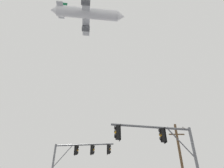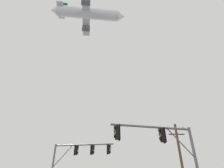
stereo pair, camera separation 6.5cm
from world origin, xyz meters
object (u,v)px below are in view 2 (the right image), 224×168
Objects in this scene: signal_pole_near at (165,147)px; utility_pole at (182,163)px; signal_pole_far at (76,159)px; airplane at (88,14)px.

signal_pole_near is 0.64× the size of utility_pole.
signal_pole_far is (-7.08, 7.67, 0.66)m from signal_pole_near.
signal_pole_far is at bearing -172.90° from utility_pole.
signal_pole_near is 0.27× the size of airplane.
signal_pole_far is 11.23m from utility_pole.
signal_pole_far is at bearing -79.10° from airplane.
airplane is at bearing 132.28° from utility_pole.
signal_pole_far reaches higher than signal_pole_near.
airplane is at bearing 112.64° from signal_pole_near.
signal_pole_near is 52.17m from airplane.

